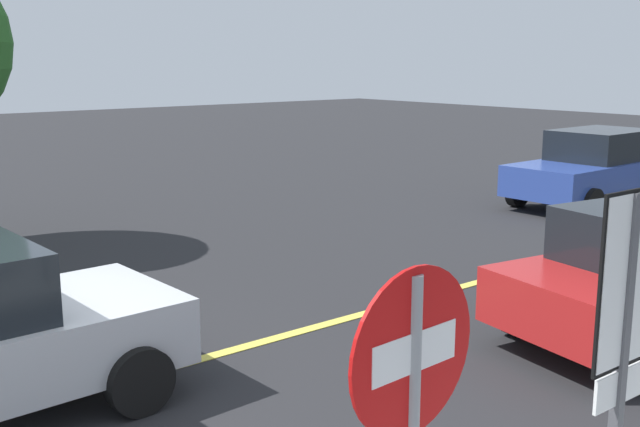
% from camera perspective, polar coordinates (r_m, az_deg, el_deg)
% --- Properties ---
extents(ground_plane, '(80.00, 80.00, 0.00)m').
position_cam_1_polar(ground_plane, '(7.76, -22.56, -13.69)').
color(ground_plane, '#262628').
extents(lane_marking_centre, '(28.00, 0.16, 0.01)m').
position_cam_1_polar(lane_marking_centre, '(8.94, -3.60, -9.36)').
color(lane_marking_centre, '#E0D14C').
extents(speed_limit_sign, '(0.54, 0.06, 2.52)m').
position_cam_1_polar(speed_limit_sign, '(4.48, 21.75, -7.86)').
color(speed_limit_sign, '#4C4C51').
rests_on(speed_limit_sign, ground_plane).
extents(car_blue_near_curb, '(4.58, 2.08, 1.64)m').
position_cam_1_polar(car_blue_near_curb, '(18.01, 19.91, 3.28)').
color(car_blue_near_curb, '#2D479E').
rests_on(car_blue_near_curb, ground_plane).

